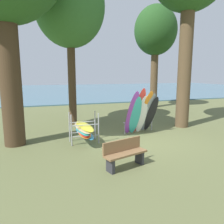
{
  "coord_description": "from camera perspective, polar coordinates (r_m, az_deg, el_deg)",
  "views": [
    {
      "loc": [
        -4.09,
        -8.14,
        2.82
      ],
      "look_at": [
        -1.01,
        1.15,
        1.1
      ],
      "focal_mm": 35.07,
      "sensor_mm": 36.0,
      "label": 1
    }
  ],
  "objects": [
    {
      "name": "ground_plane",
      "position": [
        9.53,
        8.04,
        -7.34
      ],
      "size": [
        80.0,
        80.0,
        0.0
      ],
      "primitive_type": "plane",
      "color": "#60663D"
    },
    {
      "name": "tree_far_left_back",
      "position": [
        19.09,
        11.28,
        19.76
      ],
      "size": [
        3.43,
        3.43,
        8.24
      ],
      "color": "brown",
      "rests_on": "ground"
    },
    {
      "name": "tree_mid_behind",
      "position": [
        12.86,
        -10.98,
        25.2
      ],
      "size": [
        3.7,
        3.7,
        8.42
      ],
      "color": "#4C3823",
      "rests_on": "ground"
    },
    {
      "name": "lake_water",
      "position": [
        38.07,
        -12.17,
        5.58
      ],
      "size": [
        80.0,
        36.0,
        0.1
      ],
      "primitive_type": "cube",
      "color": "#477084",
      "rests_on": "ground"
    },
    {
      "name": "board_storage_rack",
      "position": [
        9.12,
        -7.43,
        -4.52
      ],
      "size": [
        1.15,
        2.13,
        1.25
      ],
      "color": "#9EA0A5",
      "rests_on": "ground"
    },
    {
      "name": "park_bench",
      "position": [
        6.74,
        3.29,
        -10.63
      ],
      "size": [
        1.46,
        0.8,
        0.85
      ],
      "color": "#2D2D33",
      "rests_on": "ground"
    },
    {
      "name": "leaning_board_pile",
      "position": [
        10.35,
        7.74,
        -0.36
      ],
      "size": [
        1.78,
        1.17,
        2.2
      ],
      "color": "purple",
      "rests_on": "ground"
    }
  ]
}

